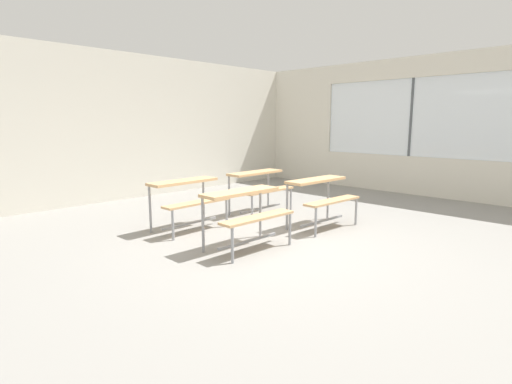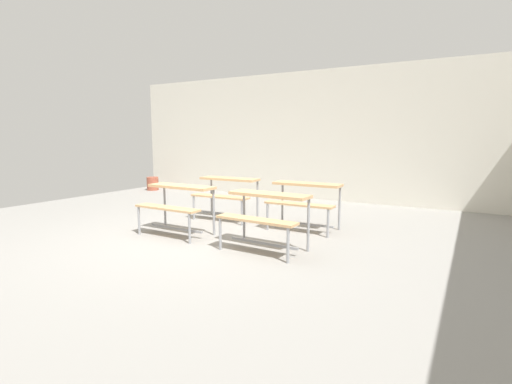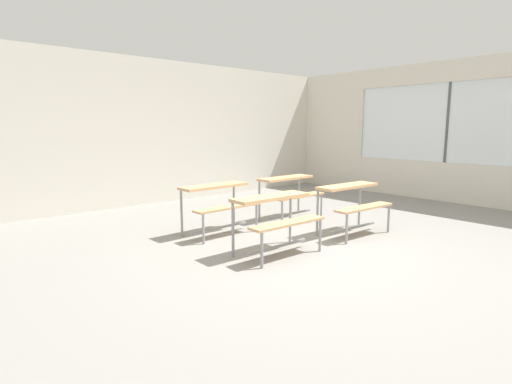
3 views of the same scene
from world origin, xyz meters
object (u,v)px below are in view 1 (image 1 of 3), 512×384
object	(u,v)px
desk_bench_r0c0	(246,205)
desk_bench_r0c1	(322,191)
desk_bench_r1c0	(188,193)
desk_bench_r1c1	(260,182)

from	to	relation	value
desk_bench_r0c0	desk_bench_r0c1	size ratio (longest dim) A/B	0.99
desk_bench_r0c1	desk_bench_r1c0	world-z (taller)	same
desk_bench_r1c1	desk_bench_r0c1	bearing A→B (deg)	-90.44
desk_bench_r0c1	desk_bench_r1c0	xyz separation A→B (m)	(-1.51, 1.34, 0.00)
desk_bench_r0c0	desk_bench_r0c1	distance (m)	1.54
desk_bench_r0c0	desk_bench_r1c0	xyz separation A→B (m)	(0.03, 1.28, 0.00)
desk_bench_r1c0	desk_bench_r1c1	xyz separation A→B (m)	(1.51, -0.03, 0.00)
desk_bench_r0c0	desk_bench_r1c1	xyz separation A→B (m)	(1.54, 1.24, 0.00)
desk_bench_r0c1	desk_bench_r0c0	bearing A→B (deg)	-179.47
desk_bench_r0c0	desk_bench_r1c0	world-z (taller)	same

